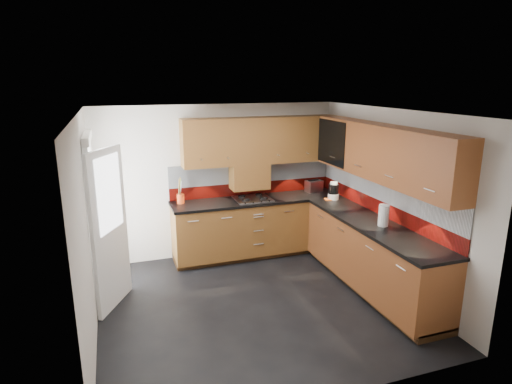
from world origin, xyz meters
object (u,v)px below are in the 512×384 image
object	(u,v)px
gas_hob	(253,199)
utensil_pot	(180,197)
food_processor	(333,191)
toaster	(314,186)

from	to	relation	value
gas_hob	utensil_pot	distance (m)	1.12
food_processor	gas_hob	bearing A→B (deg)	162.03
utensil_pot	toaster	world-z (taller)	utensil_pot
gas_hob	food_processor	bearing A→B (deg)	-17.97
gas_hob	utensil_pot	bearing A→B (deg)	171.50
toaster	food_processor	world-z (taller)	food_processor
gas_hob	utensil_pot	xyz separation A→B (m)	(-1.10, 0.16, 0.08)
gas_hob	toaster	bearing A→B (deg)	7.14
utensil_pot	toaster	distance (m)	2.22
utensil_pot	toaster	xyz separation A→B (m)	(2.22, -0.02, 0.00)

